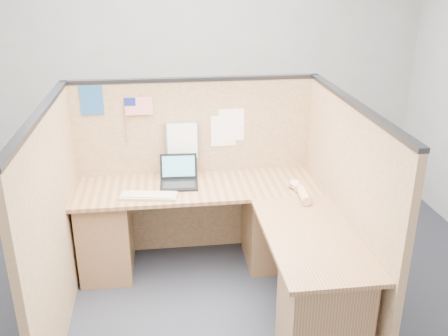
{
  "coord_description": "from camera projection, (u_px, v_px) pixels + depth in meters",
  "views": [
    {
      "loc": [
        -0.26,
        -2.93,
        2.35
      ],
      "look_at": [
        0.19,
        0.5,
        0.94
      ],
      "focal_mm": 40.0,
      "sensor_mm": 36.0,
      "label": 1
    }
  ],
  "objects": [
    {
      "name": "blue_poster",
      "position": [
        92.0,
        100.0,
        3.89
      ],
      "size": [
        0.18,
        0.01,
        0.24
      ],
      "primitive_type": "cube",
      "rotation": [
        0.0,
        0.0,
        0.02
      ],
      "color": "#1E4C8C",
      "rests_on": "cubicle_partitions"
    },
    {
      "name": "hand_forearm",
      "position": [
        301.0,
        191.0,
        3.77
      ],
      "size": [
        0.11,
        0.37,
        0.08
      ],
      "color": "tan",
      "rests_on": "l_desk"
    },
    {
      "name": "paper_left",
      "position": [
        231.0,
        125.0,
        4.11
      ],
      "size": [
        0.21,
        0.01,
        0.27
      ],
      "primitive_type": "cube",
      "rotation": [
        0.0,
        0.0,
        0.02
      ],
      "color": "white",
      "rests_on": "cubicle_partitions"
    },
    {
      "name": "keyboard",
      "position": [
        149.0,
        196.0,
        3.75
      ],
      "size": [
        0.44,
        0.21,
        0.03
      ],
      "rotation": [
        0.0,
        0.0,
        -0.17
      ],
      "color": "gray",
      "rests_on": "l_desk"
    },
    {
      "name": "paper_right",
      "position": [
        223.0,
        131.0,
        4.12
      ],
      "size": [
        0.21,
        0.01,
        0.26
      ],
      "primitive_type": "cube",
      "rotation": [
        0.0,
        0.0,
        0.04
      ],
      "color": "white",
      "rests_on": "cubicle_partitions"
    },
    {
      "name": "file_holder",
      "position": [
        182.0,
        142.0,
        4.08
      ],
      "size": [
        0.28,
        0.05,
        0.35
      ],
      "color": "slate",
      "rests_on": "cubicle_partitions"
    },
    {
      "name": "american_flag",
      "position": [
        135.0,
        108.0,
        3.94
      ],
      "size": [
        0.23,
        0.01,
        0.39
      ],
      "color": "olive",
      "rests_on": "cubicle_partitions"
    },
    {
      "name": "laptop",
      "position": [
        178.0,
        177.0,
        3.98
      ],
      "size": [
        0.31,
        0.3,
        0.22
      ],
      "rotation": [
        0.0,
        0.0,
        -0.05
      ],
      "color": "black",
      "rests_on": "l_desk"
    },
    {
      "name": "l_desk",
      "position": [
        227.0,
        247.0,
        3.74
      ],
      "size": [
        1.95,
        1.75,
        0.73
      ],
      "color": "brown",
      "rests_on": "floor"
    },
    {
      "name": "cubicle_partitions",
      "position": [
        200.0,
        195.0,
        3.71
      ],
      "size": [
        2.06,
        1.83,
        1.53
      ],
      "color": "brown",
      "rests_on": "floor"
    },
    {
      "name": "mouse",
      "position": [
        295.0,
        186.0,
        3.9
      ],
      "size": [
        0.11,
        0.08,
        0.04
      ],
      "primitive_type": "ellipsoid",
      "rotation": [
        0.0,
        0.0,
        -0.17
      ],
      "color": "#BABABF",
      "rests_on": "l_desk"
    },
    {
      "name": "floor",
      "position": [
        207.0,
        316.0,
        3.61
      ],
      "size": [
        5.0,
        5.0,
        0.0
      ],
      "primitive_type": "plane",
      "color": "black",
      "rests_on": "ground"
    },
    {
      "name": "wall_back",
      "position": [
        184.0,
        65.0,
        5.15
      ],
      "size": [
        5.0,
        0.0,
        5.0
      ],
      "primitive_type": "plane",
      "rotation": [
        1.57,
        0.0,
        0.0
      ],
      "color": "gray",
      "rests_on": "floor"
    }
  ]
}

